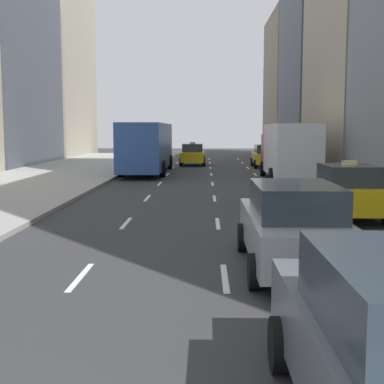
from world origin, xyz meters
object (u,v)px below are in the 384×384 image
object	(u,v)px
sedan_black_near	(293,226)
city_bus	(147,146)
taxi_lead	(347,191)
taxi_second	(193,154)
box_truck	(288,150)
taxi_third	(266,156)

from	to	relation	value
sedan_black_near	city_bus	xyz separation A→B (m)	(-5.61, 24.46, 0.88)
sedan_black_near	taxi_lead	bearing A→B (deg)	66.78
taxi_lead	taxi_second	distance (m)	26.16
taxi_lead	box_truck	bearing A→B (deg)	90.00
taxi_second	taxi_third	world-z (taller)	same
taxi_lead	box_truck	xyz separation A→B (m)	(0.00, 12.35, 0.83)
box_truck	taxi_second	bearing A→B (deg)	112.99
sedan_black_near	city_bus	distance (m)	25.11
box_truck	sedan_black_near	bearing A→B (deg)	-98.44
taxi_third	city_bus	size ratio (longest dim) A/B	0.38
taxi_second	taxi_lead	bearing A→B (deg)	-77.64
city_bus	taxi_second	bearing A→B (deg)	69.75
taxi_lead	sedan_black_near	xyz separation A→B (m)	(-2.80, -6.53, 0.02)
taxi_second	box_truck	size ratio (longest dim) A/B	0.52
sedan_black_near	city_bus	world-z (taller)	city_bus
city_bus	box_truck	size ratio (longest dim) A/B	1.38
taxi_second	sedan_black_near	world-z (taller)	taxi_second
sedan_black_near	box_truck	world-z (taller)	box_truck
taxi_second	sedan_black_near	distance (m)	32.20
city_bus	taxi_lead	bearing A→B (deg)	-64.87
taxi_third	city_bus	world-z (taller)	city_bus
taxi_third	city_bus	xyz separation A→B (m)	(-8.41, -5.43, 0.91)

